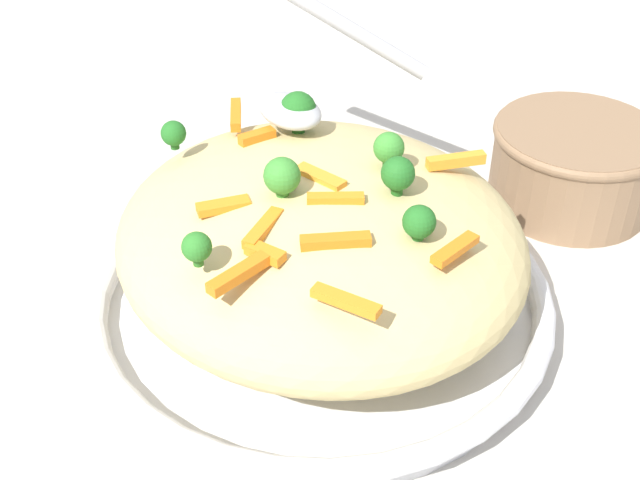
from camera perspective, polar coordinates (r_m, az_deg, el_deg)
ground_plane at (r=0.62m, az=0.00°, el=-5.60°), size 2.40×2.40×0.00m
serving_bowl at (r=0.61m, az=0.00°, el=-4.21°), size 0.34×0.34×0.04m
pasta_mound at (r=0.57m, az=0.00°, el=0.18°), size 0.30×0.28×0.10m
carrot_piece_0 at (r=0.53m, az=1.07°, el=2.83°), size 0.03×0.03×0.01m
carrot_piece_1 at (r=0.47m, az=-5.60°, el=-2.32°), size 0.02×0.04×0.01m
carrot_piece_2 at (r=0.53m, az=-6.64°, el=2.34°), size 0.02×0.04×0.01m
carrot_piece_3 at (r=0.46m, az=1.78°, el=-4.20°), size 0.04×0.02×0.01m
carrot_piece_4 at (r=0.55m, az=0.06°, el=4.28°), size 0.04×0.02×0.01m
carrot_piece_5 at (r=0.50m, az=1.07°, el=-0.12°), size 0.03×0.04×0.01m
carrot_piece_6 at (r=0.60m, az=-4.54°, el=7.00°), size 0.01×0.03×0.01m
carrot_piece_7 at (r=0.49m, az=-3.79°, el=-0.89°), size 0.03×0.02×0.01m
carrot_piece_8 at (r=0.51m, az=-3.92°, el=0.79°), size 0.03×0.04×0.01m
carrot_piece_9 at (r=0.50m, az=9.25°, el=-0.62°), size 0.01×0.04×0.01m
carrot_piece_10 at (r=0.58m, az=9.31°, el=5.41°), size 0.02×0.04×0.01m
carrot_piece_11 at (r=0.64m, az=-5.80°, el=8.56°), size 0.04×0.03×0.01m
broccoli_floret_0 at (r=0.60m, az=-10.02°, el=7.20°), size 0.02×0.02×0.02m
broccoli_floret_1 at (r=0.48m, az=-8.45°, el=-0.51°), size 0.02×0.02×0.02m
broccoli_floret_2 at (r=0.50m, az=6.82°, el=1.23°), size 0.02×0.02×0.02m
broccoli_floret_3 at (r=0.53m, az=-2.74°, el=4.48°), size 0.02×0.02×0.03m
broccoli_floret_4 at (r=0.53m, az=5.37°, el=4.52°), size 0.02×0.02×0.03m
broccoli_floret_5 at (r=0.61m, az=-1.52°, el=8.87°), size 0.03×0.03×0.03m
broccoli_floret_6 at (r=0.56m, az=4.74°, el=6.29°), size 0.02×0.02×0.03m
serving_spoon at (r=0.63m, az=-1.22°, el=11.70°), size 0.15×0.15×0.10m
companion_bowl at (r=0.76m, az=16.85°, el=5.24°), size 0.15×0.15×0.07m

